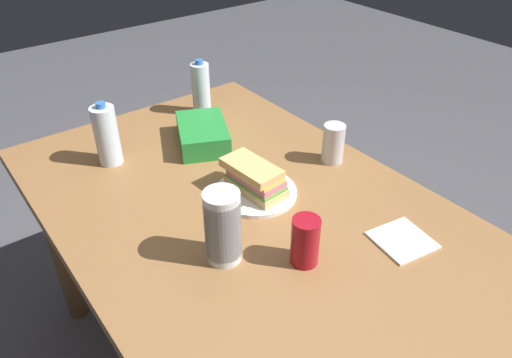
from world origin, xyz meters
TOP-DOWN VIEW (x-y plane):
  - dining_table at (0.00, 0.00)m, footprint 1.42×0.92m
  - paper_plate at (0.02, -0.06)m, footprint 0.23×0.23m
  - sandwich at (0.03, -0.06)m, footprint 0.19×0.11m
  - soda_can_red at (-0.25, 0.01)m, footprint 0.07×0.07m
  - chip_bag at (0.35, -0.09)m, footprint 0.27×0.23m
  - water_bottle_tall at (0.54, -0.21)m, footprint 0.06×0.06m
  - plastic_cup_stack at (-0.13, 0.16)m, footprint 0.08×0.08m
  - water_bottle_spare at (0.43, 0.20)m, footprint 0.07×0.07m
  - soda_can_silver at (0.02, -0.35)m, footprint 0.07×0.07m
  - paper_napkin at (-0.35, -0.22)m, footprint 0.15×0.15m

SIDE VIEW (x-z plane):
  - dining_table at x=0.00m, z-range 0.28..1.02m
  - paper_napkin at x=-0.35m, z-range 0.75..0.75m
  - paper_plate at x=0.02m, z-range 0.75..0.76m
  - chip_bag at x=0.35m, z-range 0.75..0.82m
  - sandwich at x=0.03m, z-range 0.76..0.84m
  - soda_can_red at x=-0.25m, z-range 0.75..0.87m
  - soda_can_silver at x=0.02m, z-range 0.75..0.87m
  - plastic_cup_stack at x=-0.13m, z-range 0.75..0.93m
  - water_bottle_spare at x=0.43m, z-range 0.74..0.94m
  - water_bottle_tall at x=0.54m, z-range 0.74..0.94m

